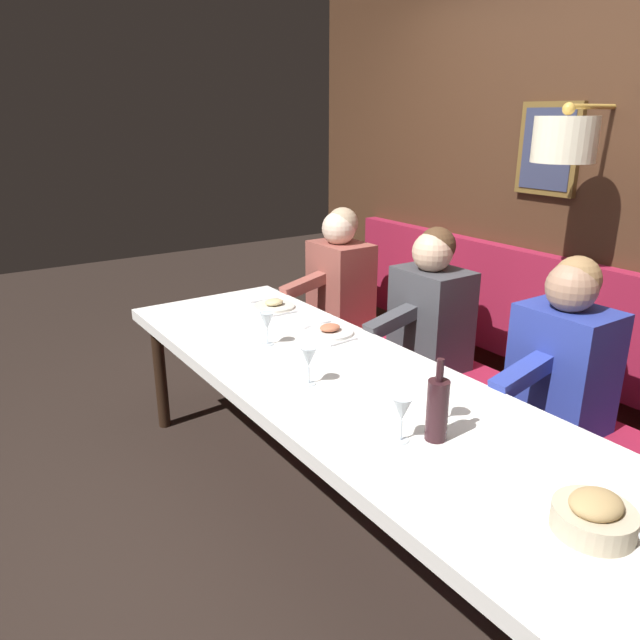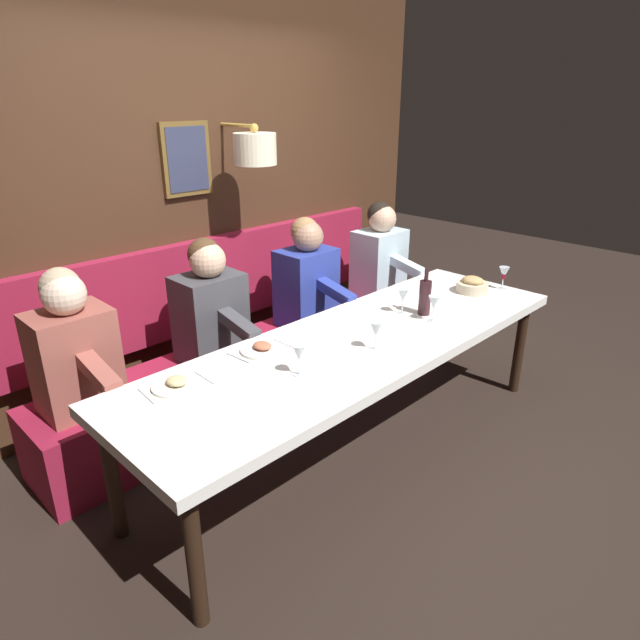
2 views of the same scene
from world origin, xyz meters
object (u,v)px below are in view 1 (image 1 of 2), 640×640
at_px(diner_middle, 431,304).
at_px(wine_glass_3, 441,392).
at_px(dining_table, 345,391).
at_px(wine_glass_2, 267,322).
at_px(wine_glass_4, 309,358).
at_px(bread_bowl, 594,516).
at_px(wine_bottle, 437,409).
at_px(diner_near, 564,351).
at_px(diner_far, 340,272).
at_px(wine_glass_0, 402,410).

relative_size(diner_middle, wine_glass_3, 4.82).
relative_size(dining_table, wine_glass_2, 17.88).
distance_m(diner_middle, wine_glass_4, 1.10).
bearing_deg(bread_bowl, dining_table, 88.32).
bearing_deg(wine_bottle, bread_bowl, -89.54).
relative_size(diner_near, wine_glass_3, 4.82).
bearing_deg(diner_far, wine_glass_3, -115.03).
height_order(diner_near, bread_bowl, diner_near).
relative_size(dining_table, wine_glass_4, 17.88).
height_order(wine_glass_0, wine_bottle, wine_bottle).
distance_m(wine_glass_3, bread_bowl, 0.69).
bearing_deg(diner_near, diner_far, 90.00).
bearing_deg(wine_glass_3, diner_near, 3.67).
height_order(wine_glass_0, wine_glass_3, same).
distance_m(dining_table, wine_glass_0, 0.57).
height_order(wine_glass_0, wine_glass_4, same).
distance_m(wine_glass_2, wine_glass_3, 1.04).
relative_size(dining_table, diner_near, 3.71).
bearing_deg(wine_glass_4, diner_far, 49.34).
height_order(wine_glass_2, wine_bottle, wine_bottle).
bearing_deg(diner_near, wine_bottle, -171.46).
xyz_separation_m(diner_far, bread_bowl, (-0.92, -2.42, -0.03)).
bearing_deg(wine_glass_3, wine_glass_0, -172.72).
bearing_deg(diner_far, bread_bowl, -110.73).
distance_m(dining_table, wine_glass_2, 0.57).
distance_m(wine_glass_2, wine_glass_4, 0.50).
bearing_deg(wine_glass_2, diner_middle, -8.24).
bearing_deg(dining_table, wine_bottle, -93.85).
bearing_deg(diner_middle, wine_glass_4, -161.22).
relative_size(diner_far, wine_glass_2, 4.82).
relative_size(diner_near, wine_glass_0, 4.82).
relative_size(diner_far, wine_glass_0, 4.82).
relative_size(diner_middle, bread_bowl, 3.60).
relative_size(diner_far, wine_glass_4, 4.82).
height_order(diner_near, diner_far, same).
bearing_deg(diner_far, wine_bottle, -116.70).
bearing_deg(wine_glass_0, bread_bowl, -80.15).
distance_m(wine_glass_4, bread_bowl, 1.22).
relative_size(wine_glass_0, wine_glass_4, 1.00).
xyz_separation_m(wine_bottle, bread_bowl, (0.00, -0.59, -0.07)).
bearing_deg(wine_glass_2, diner_far, 36.83).
bearing_deg(diner_middle, wine_glass_0, -138.29).
height_order(dining_table, wine_glass_0, wine_glass_0).
relative_size(wine_glass_0, wine_bottle, 0.55).
xyz_separation_m(diner_near, diner_middle, (0.00, 0.84, 0.00)).
distance_m(diner_near, diner_middle, 0.84).
relative_size(diner_near, wine_glass_2, 4.82).
bearing_deg(wine_glass_2, wine_glass_0, -93.87).
bearing_deg(bread_bowl, diner_far, 69.27).
xyz_separation_m(wine_glass_4, bread_bowl, (0.12, -1.21, -0.07)).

